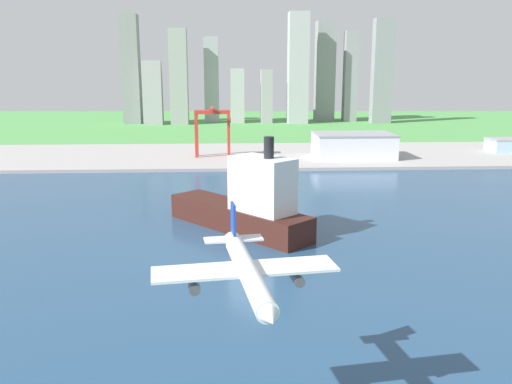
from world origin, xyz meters
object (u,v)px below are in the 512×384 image
object	(u,v)px
airplane_landing	(247,271)
cargo_ship	(247,205)
warehouse_main	(353,145)
port_crane_red	(212,121)

from	to	relation	value
airplane_landing	cargo_ship	size ratio (longest dim) A/B	0.59
airplane_landing	warehouse_main	distance (m)	339.77
airplane_landing	port_crane_red	xyz separation A→B (m)	(-16.30, 334.48, -1.56)
cargo_ship	port_crane_red	world-z (taller)	cargo_ship
airplane_landing	cargo_ship	bearing A→B (deg)	88.07
cargo_ship	airplane_landing	bearing A→B (deg)	-91.93
port_crane_red	warehouse_main	size ratio (longest dim) A/B	0.64
cargo_ship	port_crane_red	distance (m)	204.26
port_crane_red	cargo_ship	bearing A→B (deg)	-84.14
airplane_landing	warehouse_main	xyz separation A→B (m)	(96.39, 325.13, -20.99)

